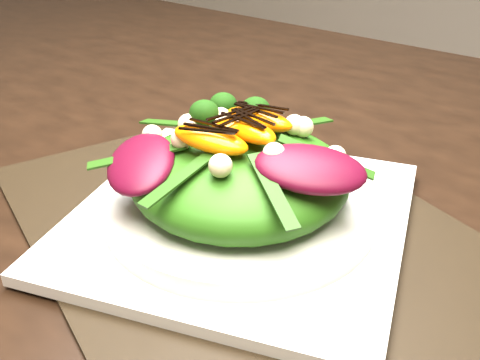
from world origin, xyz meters
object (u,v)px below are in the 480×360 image
Objects in this scene: placemat at (240,224)px; lettuce_mound at (240,176)px; dining_table at (174,118)px; plate_base at (240,217)px; salad_bowl at (240,204)px; orange_segment at (249,121)px.

lettuce_mound is at bearing -90.00° from placemat.
dining_table is 0.30m from plate_base.
salad_bowl is (0.00, -0.00, 0.02)m from placemat.
salad_bowl is 0.03m from lettuce_mound.
placemat is 0.01m from plate_base.
orange_segment reaches higher than placemat.
dining_table reaches higher than placemat.
dining_table is at bearing 144.62° from salad_bowl.
placemat is at bearing -35.38° from dining_table.
placemat is 1.87× the size of salad_bowl.
dining_table reaches higher than salad_bowl.
dining_table is 3.67× the size of placemat.
lettuce_mound is 2.93× the size of orange_segment.
dining_table is at bearing 144.62° from plate_base.
lettuce_mound is (0.24, -0.17, 0.07)m from dining_table.
placemat is (0.24, -0.17, 0.02)m from dining_table.
dining_table reaches higher than orange_segment.
orange_segment is at bearing -32.07° from dining_table.
plate_base is 0.01m from salad_bowl.
salad_bowl is 0.07m from orange_segment.
dining_table is 25.50× the size of orange_segment.
dining_table is 8.70× the size of lettuce_mound.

